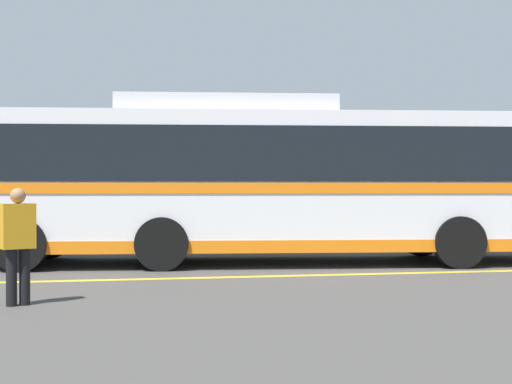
# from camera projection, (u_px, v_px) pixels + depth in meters

# --- Properties ---
(ground_plane) EXTENTS (220.00, 220.00, 0.00)m
(ground_plane) POSITION_uv_depth(u_px,v_px,m) (284.00, 262.00, 14.74)
(ground_plane) COLOR #423F3D
(lane_strip_0) EXTENTS (32.29, 0.20, 0.01)m
(lane_strip_0) POSITION_uv_depth(u_px,v_px,m) (278.00, 276.00, 12.41)
(lane_strip_0) COLOR gold
(lane_strip_0) RESTS_ON ground_plane
(curb_strip) EXTENTS (40.29, 0.36, 0.15)m
(curb_strip) POSITION_uv_depth(u_px,v_px,m) (218.00, 238.00, 20.74)
(curb_strip) COLOR #99999E
(curb_strip) RESTS_ON ground_plane
(transit_bus) EXTENTS (12.78, 3.92, 3.35)m
(transit_bus) POSITION_uv_depth(u_px,v_px,m) (255.00, 179.00, 14.56)
(transit_bus) COLOR silver
(transit_bus) RESTS_ON ground_plane
(parked_car_2) EXTENTS (4.70, 2.03, 1.46)m
(parked_car_2) POSITION_uv_depth(u_px,v_px,m) (231.00, 218.00, 18.91)
(parked_car_2) COLOR olive
(parked_car_2) RESTS_ON ground_plane
(parked_car_3) EXTENTS (4.47, 1.91, 1.25)m
(parked_car_3) POSITION_uv_depth(u_px,v_px,m) (466.00, 219.00, 19.93)
(parked_car_3) COLOR olive
(parked_car_3) RESTS_ON ground_plane
(pedestrian_2) EXTENTS (0.47, 0.36, 1.54)m
(pedestrian_2) POSITION_uv_depth(u_px,v_px,m) (18.00, 240.00, 9.34)
(pedestrian_2) COLOR black
(pedestrian_2) RESTS_ON ground_plane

